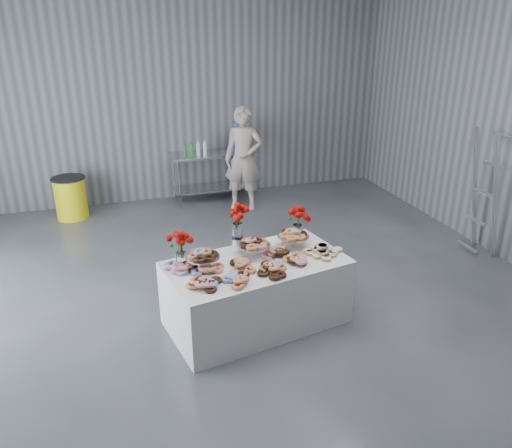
{
  "coord_description": "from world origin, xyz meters",
  "views": [
    {
      "loc": [
        -1.23,
        -4.46,
        3.18
      ],
      "look_at": [
        0.31,
        0.42,
        1.03
      ],
      "focal_mm": 35.0,
      "sensor_mm": 36.0,
      "label": 1
    }
  ],
  "objects_px": {
    "prep_table": "(212,168)",
    "water_jug": "(238,137)",
    "display_table": "(257,293)",
    "stepladder": "(485,193)",
    "trash_barrel": "(71,198)",
    "person": "(243,159)"
  },
  "relations": [
    {
      "from": "person",
      "to": "stepladder",
      "type": "distance_m",
      "value": 3.84
    },
    {
      "from": "trash_barrel",
      "to": "stepladder",
      "type": "xyz_separation_m",
      "value": [
        5.57,
        -3.17,
        0.55
      ]
    },
    {
      "from": "water_jug",
      "to": "stepladder",
      "type": "height_order",
      "value": "stepladder"
    },
    {
      "from": "trash_barrel",
      "to": "water_jug",
      "type": "bearing_deg",
      "value": 2.54
    },
    {
      "from": "display_table",
      "to": "water_jug",
      "type": "distance_m",
      "value": 4.22
    },
    {
      "from": "prep_table",
      "to": "stepladder",
      "type": "relative_size",
      "value": 0.83
    },
    {
      "from": "prep_table",
      "to": "trash_barrel",
      "type": "distance_m",
      "value": 2.48
    },
    {
      "from": "water_jug",
      "to": "stepladder",
      "type": "distance_m",
      "value": 4.22
    },
    {
      "from": "display_table",
      "to": "prep_table",
      "type": "bearing_deg",
      "value": 83.8
    },
    {
      "from": "display_table",
      "to": "prep_table",
      "type": "relative_size",
      "value": 1.27
    },
    {
      "from": "trash_barrel",
      "to": "prep_table",
      "type": "bearing_deg",
      "value": 3.06
    },
    {
      "from": "trash_barrel",
      "to": "stepladder",
      "type": "bearing_deg",
      "value": -29.64
    },
    {
      "from": "display_table",
      "to": "water_jug",
      "type": "relative_size",
      "value": 3.43
    },
    {
      "from": "display_table",
      "to": "trash_barrel",
      "type": "distance_m",
      "value": 4.4
    },
    {
      "from": "prep_table",
      "to": "trash_barrel",
      "type": "xyz_separation_m",
      "value": [
        -2.46,
        -0.13,
        -0.26
      ]
    },
    {
      "from": "trash_barrel",
      "to": "display_table",
      "type": "bearing_deg",
      "value": -62.63
    },
    {
      "from": "person",
      "to": "trash_barrel",
      "type": "relative_size",
      "value": 2.53
    },
    {
      "from": "display_table",
      "to": "stepladder",
      "type": "bearing_deg",
      "value": 11.79
    },
    {
      "from": "stepladder",
      "to": "water_jug",
      "type": "bearing_deg",
      "value": 128.32
    },
    {
      "from": "water_jug",
      "to": "display_table",
      "type": "bearing_deg",
      "value": -103.07
    },
    {
      "from": "prep_table",
      "to": "stepladder",
      "type": "bearing_deg",
      "value": -46.72
    },
    {
      "from": "prep_table",
      "to": "water_jug",
      "type": "xyz_separation_m",
      "value": [
        0.5,
        -0.0,
        0.53
      ]
    }
  ]
}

